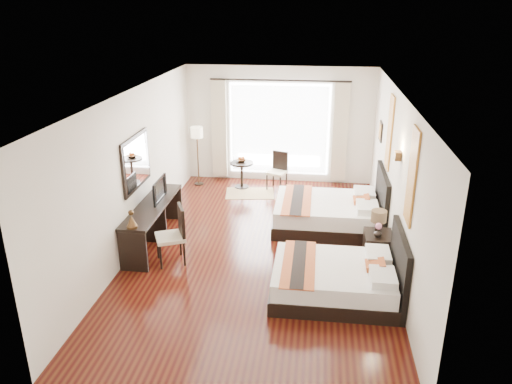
# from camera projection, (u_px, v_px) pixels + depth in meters

# --- Properties ---
(floor) EXTENTS (4.50, 7.50, 0.01)m
(floor) POSITION_uv_depth(u_px,v_px,m) (261.00, 249.00, 9.03)
(floor) COLOR #330B09
(floor) RESTS_ON ground
(ceiling) EXTENTS (4.50, 7.50, 0.02)m
(ceiling) POSITION_uv_depth(u_px,v_px,m) (262.00, 94.00, 8.04)
(ceiling) COLOR white
(ceiling) RESTS_ON wall_headboard
(wall_headboard) EXTENTS (0.01, 7.50, 2.80)m
(wall_headboard) POSITION_uv_depth(u_px,v_px,m) (396.00, 181.00, 8.27)
(wall_headboard) COLOR silver
(wall_headboard) RESTS_ON floor
(wall_desk) EXTENTS (0.01, 7.50, 2.80)m
(wall_desk) POSITION_uv_depth(u_px,v_px,m) (135.00, 170.00, 8.80)
(wall_desk) COLOR silver
(wall_desk) RESTS_ON floor
(wall_window) EXTENTS (4.50, 0.01, 2.80)m
(wall_window) POSITION_uv_depth(u_px,v_px,m) (279.00, 125.00, 12.00)
(wall_window) COLOR silver
(wall_window) RESTS_ON floor
(wall_entry) EXTENTS (4.50, 0.01, 2.80)m
(wall_entry) POSITION_uv_depth(u_px,v_px,m) (219.00, 295.00, 5.06)
(wall_entry) COLOR silver
(wall_entry) RESTS_ON floor
(window_glass) EXTENTS (2.40, 0.02, 2.20)m
(window_glass) POSITION_uv_depth(u_px,v_px,m) (279.00, 129.00, 12.02)
(window_glass) COLOR white
(window_glass) RESTS_ON wall_window
(sheer_curtain) EXTENTS (2.30, 0.02, 2.10)m
(sheer_curtain) POSITION_uv_depth(u_px,v_px,m) (279.00, 130.00, 11.97)
(sheer_curtain) COLOR white
(sheer_curtain) RESTS_ON wall_window
(drape_left) EXTENTS (0.35, 0.14, 2.35)m
(drape_left) POSITION_uv_depth(u_px,v_px,m) (219.00, 129.00, 12.11)
(drape_left) COLOR #C2B696
(drape_left) RESTS_ON floor
(drape_right) EXTENTS (0.35, 0.14, 2.35)m
(drape_right) POSITION_uv_depth(u_px,v_px,m) (340.00, 133.00, 11.77)
(drape_right) COLOR #C2B696
(drape_right) RESTS_ON floor
(art_panel_near) EXTENTS (0.03, 0.50, 1.35)m
(art_panel_near) POSITION_uv_depth(u_px,v_px,m) (412.00, 176.00, 6.80)
(art_panel_near) COLOR #974216
(art_panel_near) RESTS_ON wall_headboard
(art_panel_far) EXTENTS (0.03, 0.50, 1.35)m
(art_panel_far) POSITION_uv_depth(u_px,v_px,m) (390.00, 132.00, 9.09)
(art_panel_far) COLOR #974216
(art_panel_far) RESTS_ON wall_headboard
(wall_sconce) EXTENTS (0.10, 0.14, 0.14)m
(wall_sconce) POSITION_uv_depth(u_px,v_px,m) (398.00, 156.00, 7.82)
(wall_sconce) COLOR #452E18
(wall_sconce) RESTS_ON wall_headboard
(mirror_frame) EXTENTS (0.04, 1.25, 0.95)m
(mirror_frame) POSITION_uv_depth(u_px,v_px,m) (136.00, 162.00, 8.75)
(mirror_frame) COLOR black
(mirror_frame) RESTS_ON wall_desk
(mirror_glass) EXTENTS (0.01, 1.12, 0.82)m
(mirror_glass) POSITION_uv_depth(u_px,v_px,m) (137.00, 162.00, 8.75)
(mirror_glass) COLOR white
(mirror_glass) RESTS_ON mirror_frame
(bed_near) EXTENTS (1.91, 1.49, 1.07)m
(bed_near) POSITION_uv_depth(u_px,v_px,m) (339.00, 279.00, 7.50)
(bed_near) COLOR black
(bed_near) RESTS_ON floor
(bed_far) EXTENTS (2.10, 1.63, 1.18)m
(bed_far) POSITION_uv_depth(u_px,v_px,m) (331.00, 213.00, 9.79)
(bed_far) COLOR black
(bed_far) RESTS_ON floor
(nightstand) EXTENTS (0.46, 0.57, 0.55)m
(nightstand) POSITION_uv_depth(u_px,v_px,m) (377.00, 249.00, 8.43)
(nightstand) COLOR black
(nightstand) RESTS_ON floor
(table_lamp) EXTENTS (0.26, 0.26, 0.41)m
(table_lamp) POSITION_uv_depth(u_px,v_px,m) (379.00, 218.00, 8.38)
(table_lamp) COLOR black
(table_lamp) RESTS_ON nightstand
(vase) EXTENTS (0.16, 0.16, 0.14)m
(vase) POSITION_uv_depth(u_px,v_px,m) (378.00, 236.00, 8.22)
(vase) COLOR black
(vase) RESTS_ON nightstand
(console_desk) EXTENTS (0.50, 2.20, 0.76)m
(console_desk) POSITION_uv_depth(u_px,v_px,m) (154.00, 223.00, 9.14)
(console_desk) COLOR black
(console_desk) RESTS_ON floor
(television) EXTENTS (0.10, 0.72, 0.41)m
(television) POSITION_uv_depth(u_px,v_px,m) (156.00, 190.00, 9.13)
(television) COLOR black
(television) RESTS_ON console_desk
(bronze_figurine) EXTENTS (0.20, 0.20, 0.27)m
(bronze_figurine) POSITION_uv_depth(u_px,v_px,m) (132.00, 220.00, 8.03)
(bronze_figurine) COLOR #452E18
(bronze_figurine) RESTS_ON console_desk
(desk_chair) EXTENTS (0.62, 0.62, 1.00)m
(desk_chair) POSITION_uv_depth(u_px,v_px,m) (172.00, 246.00, 8.47)
(desk_chair) COLOR beige
(desk_chair) RESTS_ON floor
(floor_lamp) EXTENTS (0.29, 0.29, 1.43)m
(floor_lamp) POSITION_uv_depth(u_px,v_px,m) (197.00, 136.00, 11.77)
(floor_lamp) COLOR black
(floor_lamp) RESTS_ON floor
(side_table) EXTENTS (0.55, 0.55, 0.63)m
(side_table) POSITION_uv_depth(u_px,v_px,m) (242.00, 175.00, 11.88)
(side_table) COLOR black
(side_table) RESTS_ON floor
(fruit_bowl) EXTENTS (0.29, 0.29, 0.06)m
(fruit_bowl) POSITION_uv_depth(u_px,v_px,m) (241.00, 161.00, 11.79)
(fruit_bowl) COLOR #412C17
(fruit_bowl) RESTS_ON side_table
(window_chair) EXTENTS (0.53, 0.53, 0.89)m
(window_chair) POSITION_uv_depth(u_px,v_px,m) (277.00, 178.00, 11.83)
(window_chair) COLOR beige
(window_chair) RESTS_ON floor
(jute_rug) EXTENTS (1.20, 0.89, 0.01)m
(jute_rug) POSITION_uv_depth(u_px,v_px,m) (250.00, 193.00, 11.62)
(jute_rug) COLOR tan
(jute_rug) RESTS_ON floor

